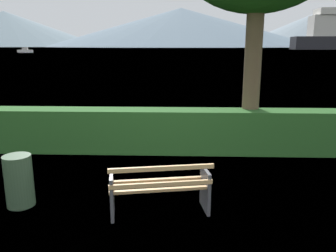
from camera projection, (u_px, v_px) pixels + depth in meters
ground_plane at (159, 211)px, 5.34m from camera, size 1400.00×1400.00×0.00m
water_surface at (181, 48)px, 302.96m from camera, size 620.00×620.00×0.00m
park_bench at (160, 188)px, 5.19m from camera, size 1.61×0.83×0.87m
hedge_row at (167, 131)px, 8.23m from camera, size 12.36×0.69×1.05m
trash_bin at (19, 181)px, 5.45m from camera, size 0.44×0.44×0.85m
fishing_boat_near at (25, 51)px, 116.11m from camera, size 5.05×1.73×1.80m
distant_hills at (166, 28)px, 539.55m from camera, size 832.05×409.57×60.68m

